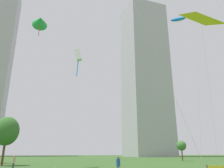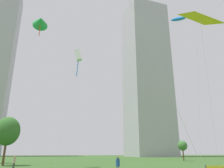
{
  "view_description": "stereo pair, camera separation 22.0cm",
  "coord_description": "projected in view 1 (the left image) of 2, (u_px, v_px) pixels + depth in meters",
  "views": [
    {
      "loc": [
        -6.97,
        -13.8,
        2.15
      ],
      "look_at": [
        -0.93,
        12.26,
        10.62
      ],
      "focal_mm": 34.48,
      "sensor_mm": 36.0,
      "label": 1
    },
    {
      "loc": [
        -6.76,
        -13.84,
        2.15
      ],
      "look_at": [
        -0.93,
        12.26,
        10.62
      ],
      "focal_mm": 34.48,
      "sensor_mm": 36.0,
      "label": 2
    }
  ],
  "objects": [
    {
      "name": "kite_flying_5",
      "position": [
        78.0,
        56.0,
        27.61
      ],
      "size": [
        2.49,
        1.19,
        14.88
      ],
      "color": "silver",
      "rests_on": "ground"
    },
    {
      "name": "kite_flying_4",
      "position": [
        40.0,
        21.0,
        37.3
      ],
      "size": [
        9.18,
        5.61,
        25.25
      ],
      "color": "silver",
      "rests_on": "ground"
    },
    {
      "name": "park_tree_2",
      "position": [
        7.0,
        131.0,
        36.89
      ],
      "size": [
        4.13,
        4.13,
        8.03
      ],
      "color": "brown",
      "rests_on": "ground"
    },
    {
      "name": "park_tree_1",
      "position": [
        181.0,
        146.0,
        54.51
      ],
      "size": [
        2.38,
        2.38,
        4.93
      ],
      "color": "brown",
      "rests_on": "ground"
    },
    {
      "name": "person_standing_3",
      "position": [
        118.0,
        165.0,
        20.46
      ],
      "size": [
        0.39,
        0.39,
        1.74
      ],
      "rotation": [
        0.0,
        0.0,
        1.79
      ],
      "color": "gray",
      "rests_on": "ground"
    },
    {
      "name": "kite_flying_1",
      "position": [
        178.0,
        19.0,
        39.9
      ],
      "size": [
        2.05,
        4.51,
        26.6
      ],
      "color": "silver",
      "rests_on": "ground"
    },
    {
      "name": "distant_highrise_1",
      "position": [
        145.0,
        76.0,
        117.83
      ],
      "size": [
        23.25,
        20.87,
        84.2
      ],
      "primitive_type": "cube",
      "rotation": [
        0.0,
        0.0,
        0.12
      ],
      "color": "#A8A8AD",
      "rests_on": "ground"
    },
    {
      "name": "kite_flying_6",
      "position": [
        201.0,
        19.0,
        16.94
      ],
      "size": [
        7.0,
        9.0,
        13.05
      ],
      "color": "silver",
      "rests_on": "ground"
    },
    {
      "name": "person_standing_0",
      "position": [
        14.0,
        162.0,
        26.37
      ],
      "size": [
        0.38,
        0.38,
        1.7
      ],
      "rotation": [
        0.0,
        0.0,
        4.12
      ],
      "color": "#3F593F",
      "rests_on": "ground"
    }
  ]
}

